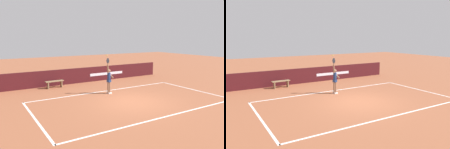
{
  "view_description": "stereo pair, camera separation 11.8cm",
  "coord_description": "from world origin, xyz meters",
  "views": [
    {
      "loc": [
        -7.28,
        -9.66,
        3.6
      ],
      "look_at": [
        0.05,
        2.27,
        1.21
      ],
      "focal_mm": 35.7,
      "sensor_mm": 36.0,
      "label": 1
    },
    {
      "loc": [
        -7.18,
        -9.72,
        3.6
      ],
      "look_at": [
        0.05,
        2.27,
        1.21
      ],
      "focal_mm": 35.7,
      "sensor_mm": 36.0,
      "label": 2
    }
  ],
  "objects": [
    {
      "name": "ground_plane",
      "position": [
        0.0,
        0.0,
        0.0
      ],
      "size": [
        60.0,
        60.0,
        0.0
      ],
      "primitive_type": "plane",
      "color": "#995436"
    },
    {
      "name": "court_lines",
      "position": [
        0.0,
        0.14,
        0.0
      ],
      "size": [
        10.66,
        5.76,
        0.0
      ],
      "color": "white",
      "rests_on": "ground"
    },
    {
      "name": "back_wall",
      "position": [
        0.0,
        6.35,
        0.58
      ],
      "size": [
        14.22,
        0.2,
        1.17
      ],
      "color": "#401115",
      "rests_on": "ground"
    },
    {
      "name": "tennis_player",
      "position": [
        -0.19,
        2.24,
        0.94
      ],
      "size": [
        0.5,
        0.44,
        2.31
      ],
      "color": "brown",
      "rests_on": "ground"
    },
    {
      "name": "tennis_ball",
      "position": [
        -0.41,
        2.13,
        2.46
      ],
      "size": [
        0.06,
        0.06,
        0.06
      ],
      "color": "#D1E336"
    },
    {
      "name": "courtside_bench_near",
      "position": [
        -2.67,
        5.62,
        0.38
      ],
      "size": [
        1.29,
        0.41,
        0.51
      ],
      "color": "#8A6F4D",
      "rests_on": "ground"
    }
  ]
}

